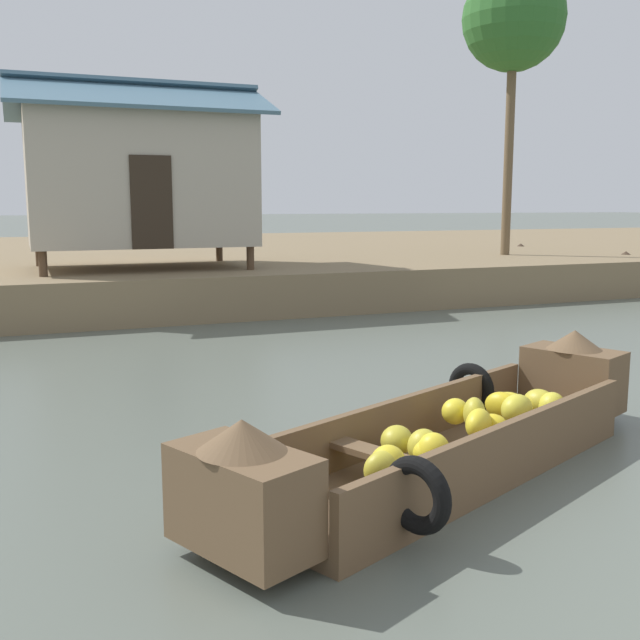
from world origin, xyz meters
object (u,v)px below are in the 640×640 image
(fishing_skiff_distant, at_px, (568,268))
(stilt_house_right, at_px, (139,176))
(banana_boat, at_px, (452,435))
(palm_tree_near, at_px, (514,21))

(fishing_skiff_distant, distance_m, stilt_house_right, 13.10)
(fishing_skiff_distant, height_order, stilt_house_right, stilt_house_right)
(banana_boat, height_order, fishing_skiff_distant, fishing_skiff_distant)
(fishing_skiff_distant, bearing_deg, banana_boat, -133.17)
(stilt_house_right, xyz_separation_m, palm_tree_near, (9.77, 0.59, 4.09))
(stilt_house_right, bearing_deg, palm_tree_near, 3.43)
(palm_tree_near, bearing_deg, fishing_skiff_distant, 18.38)
(banana_boat, height_order, stilt_house_right, stilt_house_right)
(banana_boat, xyz_separation_m, stilt_house_right, (-0.83, 11.14, 2.49))
(banana_boat, relative_size, stilt_house_right, 0.96)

